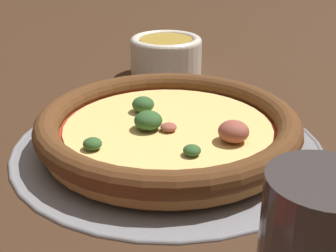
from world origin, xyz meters
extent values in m
plane|color=#3D2616|center=(0.00, 0.00, 0.00)|extent=(3.00, 3.00, 0.00)
cylinder|color=gray|center=(0.00, 0.00, 0.00)|extent=(0.32, 0.32, 0.00)
torus|color=gray|center=(0.00, 0.00, 0.00)|extent=(0.33, 0.33, 0.01)
cylinder|color=#BC7F42|center=(0.00, 0.00, 0.01)|extent=(0.26, 0.26, 0.01)
torus|color=#563319|center=(0.00, 0.00, 0.03)|extent=(0.27, 0.27, 0.03)
cylinder|color=#A32D19|center=(0.00, 0.00, 0.02)|extent=(0.23, 0.23, 0.00)
cylinder|color=#EAC670|center=(0.00, 0.00, 0.02)|extent=(0.22, 0.22, 0.00)
ellipsoid|color=#994C3D|center=(0.06, -0.04, 0.04)|extent=(0.03, 0.03, 0.02)
ellipsoid|color=#2D5628|center=(-0.03, 0.04, 0.03)|extent=(0.03, 0.03, 0.02)
ellipsoid|color=#994C3D|center=(0.00, -0.01, 0.03)|extent=(0.02, 0.02, 0.01)
ellipsoid|color=#2D5628|center=(0.02, -0.07, 0.03)|extent=(0.02, 0.02, 0.01)
ellipsoid|color=#2D5628|center=(-0.02, -0.01, 0.03)|extent=(0.04, 0.04, 0.02)
ellipsoid|color=#2D5628|center=(-0.07, -0.05, 0.03)|extent=(0.02, 0.02, 0.01)
cylinder|color=silver|center=(0.01, 0.24, 0.03)|extent=(0.11, 0.11, 0.05)
torus|color=silver|center=(0.01, 0.24, 0.05)|extent=(0.11, 0.11, 0.01)
cylinder|color=olive|center=(0.01, 0.24, 0.05)|extent=(0.08, 0.08, 0.00)
cylinder|color=#383333|center=(0.08, -0.22, 0.05)|extent=(0.07, 0.07, 0.09)
camera|label=1|loc=(-0.02, -0.44, 0.22)|focal=50.00mm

